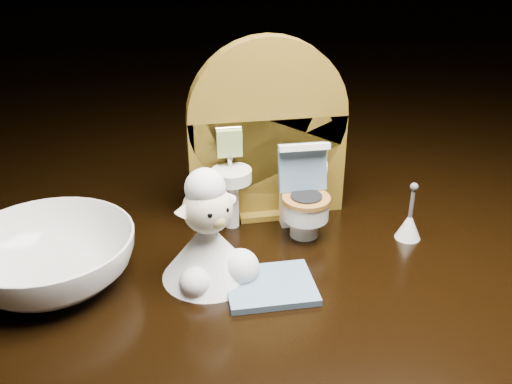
# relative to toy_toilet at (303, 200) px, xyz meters

# --- Properties ---
(backdrop_panel) EXTENTS (0.13, 0.05, 0.15)m
(backdrop_panel) POSITION_rel_toy_toilet_xyz_m (-0.02, 0.04, 0.04)
(backdrop_panel) COLOR brown
(backdrop_panel) RESTS_ON ground
(toy_toilet) EXTENTS (0.04, 0.05, 0.08)m
(toy_toilet) POSITION_rel_toy_toilet_xyz_m (0.00, 0.00, 0.00)
(toy_toilet) COLOR white
(toy_toilet) RESTS_ON ground
(bath_mat) EXTENTS (0.06, 0.05, 0.00)m
(bath_mat) POSITION_rel_toy_toilet_xyz_m (-0.04, -0.07, -0.03)
(bath_mat) COLOR slate
(bath_mat) RESTS_ON ground
(toilet_brush) EXTENTS (0.02, 0.02, 0.05)m
(toilet_brush) POSITION_rel_toy_toilet_xyz_m (0.08, -0.03, -0.01)
(toilet_brush) COLOR white
(toilet_brush) RESTS_ON ground
(plush_lamb) EXTENTS (0.07, 0.07, 0.09)m
(plush_lamb) POSITION_rel_toy_toilet_xyz_m (-0.08, -0.05, 0.00)
(plush_lamb) COLOR white
(plush_lamb) RESTS_ON ground
(ceramic_bowl) EXTENTS (0.13, 0.13, 0.04)m
(ceramic_bowl) POSITION_rel_toy_toilet_xyz_m (-0.19, -0.04, -0.01)
(ceramic_bowl) COLOR white
(ceramic_bowl) RESTS_ON ground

